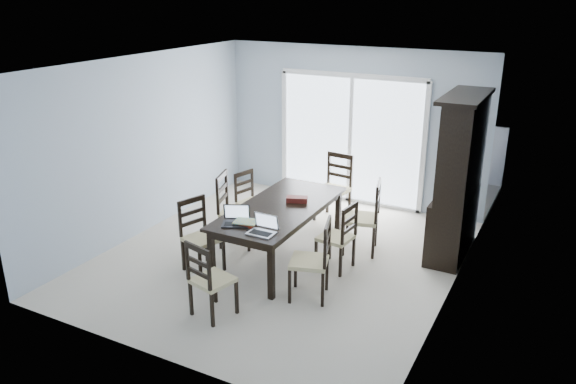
% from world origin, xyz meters
% --- Properties ---
extents(floor, '(5.00, 5.00, 0.00)m').
position_xyz_m(floor, '(0.00, 0.00, 0.00)').
color(floor, beige).
rests_on(floor, ground).
extents(ceiling, '(5.00, 5.00, 0.00)m').
position_xyz_m(ceiling, '(0.00, 0.00, 2.60)').
color(ceiling, white).
rests_on(ceiling, back_wall).
extents(back_wall, '(4.50, 0.02, 2.60)m').
position_xyz_m(back_wall, '(0.00, 2.50, 1.30)').
color(back_wall, '#9EADBD').
rests_on(back_wall, floor).
extents(wall_left, '(0.02, 5.00, 2.60)m').
position_xyz_m(wall_left, '(-2.25, 0.00, 1.30)').
color(wall_left, '#9EADBD').
rests_on(wall_left, floor).
extents(wall_right, '(0.02, 5.00, 2.60)m').
position_xyz_m(wall_right, '(2.25, 0.00, 1.30)').
color(wall_right, '#9EADBD').
rests_on(wall_right, floor).
extents(balcony, '(4.50, 2.00, 0.10)m').
position_xyz_m(balcony, '(0.00, 3.50, -0.05)').
color(balcony, gray).
rests_on(balcony, ground).
extents(railing, '(4.50, 0.06, 1.10)m').
position_xyz_m(railing, '(0.00, 4.50, 0.55)').
color(railing, '#99999E').
rests_on(railing, balcony).
extents(dining_table, '(1.00, 2.20, 0.75)m').
position_xyz_m(dining_table, '(0.00, 0.00, 0.67)').
color(dining_table, black).
rests_on(dining_table, floor).
extents(china_hutch, '(0.50, 1.38, 2.20)m').
position_xyz_m(china_hutch, '(2.02, 1.25, 1.07)').
color(china_hutch, black).
rests_on(china_hutch, floor).
extents(sliding_door, '(2.52, 0.05, 2.18)m').
position_xyz_m(sliding_door, '(0.00, 2.48, 1.09)').
color(sliding_door, silver).
rests_on(sliding_door, floor).
extents(chair_left_near, '(0.53, 0.52, 1.10)m').
position_xyz_m(chair_left_near, '(-0.79, -0.76, 0.58)').
color(chair_left_near, black).
rests_on(chair_left_near, floor).
extents(chair_left_mid, '(0.58, 0.57, 1.21)m').
position_xyz_m(chair_left_mid, '(-0.83, 0.08, 0.64)').
color(chair_left_mid, black).
rests_on(chair_left_mid, floor).
extents(chair_left_far, '(0.48, 0.47, 1.01)m').
position_xyz_m(chair_left_far, '(-0.91, 0.69, 0.54)').
color(chair_left_far, black).
rests_on(chair_left_far, floor).
extents(chair_right_near, '(0.54, 0.53, 1.13)m').
position_xyz_m(chair_right_near, '(0.88, -0.72, 0.60)').
color(chair_right_near, black).
rests_on(chair_right_near, floor).
extents(chair_right_mid, '(0.45, 0.44, 1.06)m').
position_xyz_m(chair_right_mid, '(0.86, 0.06, 0.56)').
color(chair_right_mid, black).
rests_on(chair_right_mid, floor).
extents(chair_right_far, '(0.56, 0.55, 1.20)m').
position_xyz_m(chair_right_far, '(0.98, 0.72, 0.63)').
color(chair_right_far, black).
rests_on(chair_right_far, floor).
extents(chair_end_near, '(0.48, 0.49, 1.06)m').
position_xyz_m(chair_end_near, '(-0.01, -1.68, 0.56)').
color(chair_end_near, black).
rests_on(chair_end_near, floor).
extents(chair_end_far, '(0.50, 0.51, 1.19)m').
position_xyz_m(chair_end_far, '(0.09, 1.68, 0.63)').
color(chair_end_far, black).
rests_on(chair_end_far, floor).
extents(laptop_dark, '(0.39, 0.35, 0.23)m').
position_xyz_m(laptop_dark, '(-0.18, -0.80, 0.80)').
color(laptop_dark, black).
rests_on(laptop_dark, dining_table).
extents(laptop_silver, '(0.32, 0.22, 0.22)m').
position_xyz_m(laptop_silver, '(0.23, -0.89, 0.80)').
color(laptop_silver, '#B4B4B6').
rests_on(laptop_silver, dining_table).
extents(book_stack, '(0.32, 0.27, 0.05)m').
position_xyz_m(book_stack, '(-0.09, -0.73, 0.77)').
color(book_stack, maroon).
rests_on(book_stack, dining_table).
extents(cell_phone, '(0.12, 0.07, 0.01)m').
position_xyz_m(cell_phone, '(0.08, -0.87, 0.76)').
color(cell_phone, black).
rests_on(cell_phone, dining_table).
extents(game_box, '(0.31, 0.23, 0.07)m').
position_xyz_m(game_box, '(0.12, 0.25, 0.79)').
color(game_box, '#4A0E0F').
rests_on(game_box, dining_table).
extents(hot_tub, '(1.95, 1.77, 0.94)m').
position_xyz_m(hot_tub, '(-0.56, 3.40, 0.47)').
color(hot_tub, maroon).
rests_on(hot_tub, balcony).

